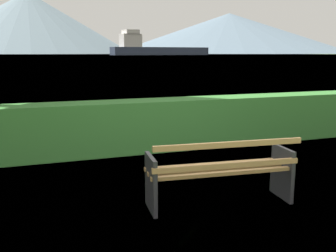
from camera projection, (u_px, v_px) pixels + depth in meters
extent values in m
plane|color=#567A38|center=(218.00, 203.00, 4.90)|extent=(1400.00, 1400.00, 0.00)
plane|color=#6B8EA3|center=(32.00, 55.00, 290.01)|extent=(620.00, 620.00, 0.00)
cube|color=tan|center=(225.00, 173.00, 4.63)|extent=(1.83, 0.24, 0.04)
cube|color=tan|center=(219.00, 169.00, 4.81)|extent=(1.83, 0.24, 0.04)
cube|color=tan|center=(214.00, 164.00, 4.99)|extent=(1.83, 0.24, 0.04)
cube|color=tan|center=(228.00, 165.00, 4.53)|extent=(1.82, 0.22, 0.06)
cube|color=tan|center=(230.00, 144.00, 4.44)|extent=(1.82, 0.22, 0.06)
cube|color=#2D2D33|center=(151.00, 184.00, 4.60)|extent=(0.10, 0.51, 0.68)
cube|color=#2D2D33|center=(282.00, 173.00, 5.02)|extent=(0.10, 0.51, 0.68)
cube|color=#387A33|center=(151.00, 125.00, 7.50)|extent=(11.41, 0.70, 0.98)
cube|color=#2D384C|center=(161.00, 51.00, 281.67)|extent=(76.68, 22.37, 5.60)
cube|color=silver|center=(131.00, 40.00, 268.88)|extent=(15.00, 11.54, 8.96)
cube|color=silver|center=(130.00, 32.00, 267.78)|extent=(11.11, 11.93, 2.80)
cone|color=slate|center=(29.00, 23.00, 533.53)|extent=(287.45, 287.45, 83.70)
cone|color=slate|center=(229.00, 34.00, 640.30)|extent=(388.73, 388.73, 65.53)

